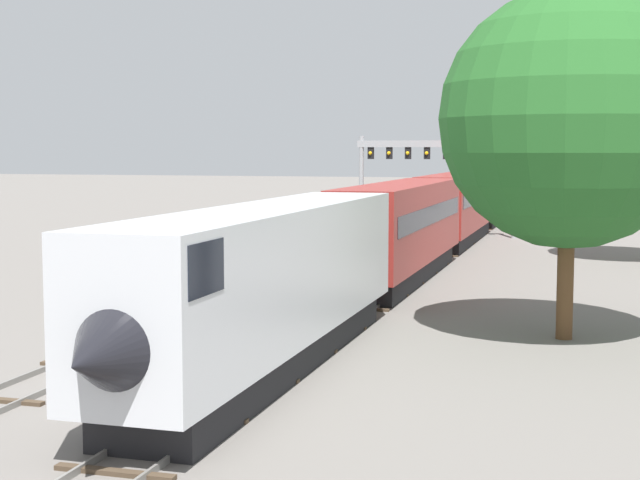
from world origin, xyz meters
TOP-DOWN VIEW (x-y plane):
  - ground_plane at (0.00, 0.00)m, footprint 400.00×400.00m
  - track_main at (2.00, 60.00)m, footprint 2.60×200.00m
  - track_near at (-3.50, 40.00)m, footprint 2.60×160.00m
  - passenger_train at (2.00, 53.33)m, footprint 3.04×119.36m
  - signal_gantry at (-0.25, 47.31)m, footprint 12.10×0.49m
  - trackside_tree_mid at (10.16, 10.39)m, footprint 8.75×8.75m

SIDE VIEW (x-z plane):
  - ground_plane at x=0.00m, z-range 0.00..0.00m
  - track_main at x=2.00m, z-range -0.01..0.15m
  - track_near at x=-3.50m, z-range -0.01..0.15m
  - passenger_train at x=2.00m, z-range 0.21..5.01m
  - signal_gantry at x=-0.25m, z-range 1.84..9.36m
  - trackside_tree_mid at x=10.16m, z-range 1.54..13.39m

